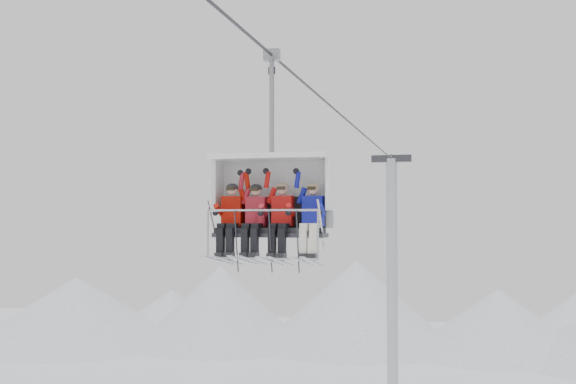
% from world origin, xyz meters
% --- Properties ---
extents(ridgeline, '(72.00, 21.00, 7.00)m').
position_xyz_m(ridgeline, '(-1.58, 42.05, 2.84)').
color(ridgeline, silver).
rests_on(ridgeline, ground).
extents(lift_tower_right, '(2.00, 1.80, 13.48)m').
position_xyz_m(lift_tower_right, '(0.00, 22.00, 5.78)').
color(lift_tower_right, '#AAADB2').
rests_on(lift_tower_right, ground).
extents(haul_cable, '(0.06, 50.00, 0.06)m').
position_xyz_m(haul_cable, '(0.00, 0.00, 13.30)').
color(haul_cable, '#313137').
rests_on(haul_cable, lift_tower_left).
extents(chairlift_carrier, '(2.26, 1.17, 3.98)m').
position_xyz_m(chairlift_carrier, '(0.00, -1.19, 10.65)').
color(chairlift_carrier, black).
rests_on(chairlift_carrier, haul_cable).
extents(skier_far_left, '(0.39, 1.69, 1.55)m').
position_xyz_m(skier_far_left, '(-0.75, -1.49, 10.19)').
color(skier_far_left, '#B11105').
rests_on(skier_far_left, chairlift_carrier).
extents(skier_center_left, '(0.38, 1.69, 1.52)m').
position_xyz_m(skier_center_left, '(-0.28, -1.49, 10.18)').
color(skier_center_left, '#B11E2C').
rests_on(skier_center_left, chairlift_carrier).
extents(skier_center_right, '(0.39, 1.69, 1.55)m').
position_xyz_m(skier_center_right, '(0.24, -1.49, 10.19)').
color(skier_center_right, red).
rests_on(skier_center_right, chairlift_carrier).
extents(skier_far_right, '(0.38, 1.69, 1.54)m').
position_xyz_m(skier_far_right, '(0.82, -1.49, 10.18)').
color(skier_far_right, '#141A9F').
rests_on(skier_far_right, chairlift_carrier).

